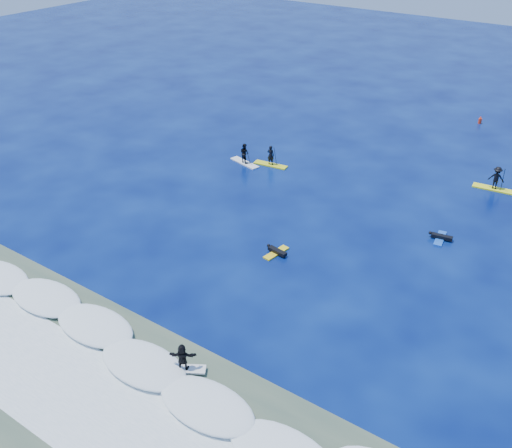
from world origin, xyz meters
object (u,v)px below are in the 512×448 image
Objects in this scene: prone_paddler_near at (276,252)px; sup_paddler_center at (245,155)px; sup_paddler_left at (271,158)px; prone_paddler_far at (440,237)px; marker_buoy at (480,120)px; sup_paddler_right at (496,179)px; wave_surfer at (183,359)px.

sup_paddler_center is at bearing 52.72° from prone_paddler_near.
prone_paddler_far is (15.24, -3.23, -0.48)m from sup_paddler_left.
sup_paddler_right is at bearing -69.93° from marker_buoy.
prone_paddler_near is at bearing -32.27° from sup_paddler_center.
sup_paddler_left is 0.98× the size of sup_paddler_center.
sup_paddler_center is at bearing -123.12° from marker_buoy.
sup_paddler_center reaches higher than wave_surfer.
sup_paddler_right is (18.13, 6.84, 0.08)m from sup_paddler_center.
prone_paddler_near is at bearing 68.07° from wave_surfer.
prone_paddler_near is (9.41, -9.75, -0.61)m from sup_paddler_center.
sup_paddler_right reaches higher than prone_paddler_far.
sup_paddler_center is 13.57m from prone_paddler_near.
sup_paddler_left is 3.76× the size of marker_buoy.
sup_paddler_left is at bearing -120.16° from marker_buoy.
wave_surfer is (-5.91, -18.30, 0.71)m from prone_paddler_far.
marker_buoy is at bearing 55.58° from wave_surfer.
sup_paddler_center is (-1.96, -0.89, 0.13)m from sup_paddler_left.
wave_surfer is at bearing 153.38° from prone_paddler_far.
sup_paddler_right is 9.25m from prone_paddler_far.
marker_buoy is (3.81, 30.02, 0.20)m from prone_paddler_near.
sup_paddler_center is at bearing 86.96° from wave_surfer.
marker_buoy reaches higher than prone_paddler_far.
sup_paddler_left is 15.58m from prone_paddler_far.
sup_paddler_center reaches higher than prone_paddler_near.
sup_paddler_center is 1.49× the size of prone_paddler_far.
sup_paddler_right reaches higher than wave_surfer.
prone_paddler_far is at bearing -80.02° from marker_buoy.
sup_paddler_right is at bearing 44.31° from wave_surfer.
marker_buoy is (11.26, 19.37, -0.28)m from sup_paddler_left.
prone_paddler_far reaches higher than prone_paddler_near.
sup_paddler_center is 19.38m from sup_paddler_right.
sup_paddler_left reaches higher than wave_surfer.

